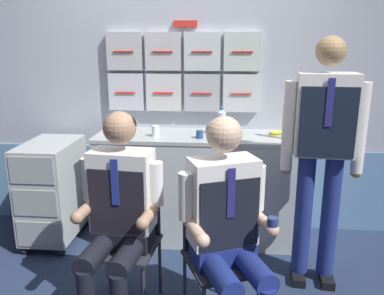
# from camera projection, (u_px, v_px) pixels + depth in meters

# --- Properties ---
(galley_bulkhead) EXTENTS (4.20, 0.14, 2.15)m
(galley_bulkhead) POSITION_uv_depth(u_px,v_px,m) (181.00, 113.00, 3.57)
(galley_bulkhead) COLOR #AEB4C3
(galley_bulkhead) RESTS_ON ground
(galley_counter) EXTENTS (1.79, 0.53, 0.93)m
(galley_counter) POSITION_uv_depth(u_px,v_px,m) (203.00, 187.00, 3.44)
(galley_counter) COLOR silver
(galley_counter) RESTS_ON ground
(service_trolley) EXTENTS (0.40, 0.65, 0.87)m
(service_trolley) POSITION_uv_depth(u_px,v_px,m) (53.00, 189.00, 3.39)
(service_trolley) COLOR black
(service_trolley) RESTS_ON ground
(folding_chair_left) EXTENTS (0.44, 0.44, 0.84)m
(folding_chair_left) POSITION_uv_depth(u_px,v_px,m) (129.00, 228.00, 2.59)
(folding_chair_left) COLOR #2D2D33
(folding_chair_left) RESTS_ON ground
(crew_member_left) EXTENTS (0.52, 0.66, 1.30)m
(crew_member_left) POSITION_uv_depth(u_px,v_px,m) (118.00, 209.00, 2.39)
(crew_member_left) COLOR black
(crew_member_left) RESTS_ON ground
(folding_chair_right) EXTENTS (0.52, 0.52, 0.84)m
(folding_chair_right) POSITION_uv_depth(u_px,v_px,m) (217.00, 241.00, 2.41)
(folding_chair_right) COLOR #2D2D33
(folding_chair_right) RESTS_ON ground
(crew_member_right) EXTENTS (0.58, 0.71, 1.30)m
(crew_member_right) POSITION_uv_depth(u_px,v_px,m) (228.00, 221.00, 2.22)
(crew_member_right) COLOR black
(crew_member_right) RESTS_ON ground
(crew_member_standing) EXTENTS (0.54, 0.28, 1.73)m
(crew_member_standing) POSITION_uv_depth(u_px,v_px,m) (323.00, 142.00, 2.66)
(crew_member_standing) COLOR black
(crew_member_standing) RESTS_ON ground
(water_bottle_tall) EXTENTS (0.07, 0.07, 0.23)m
(water_bottle_tall) POSITION_uv_depth(u_px,v_px,m) (221.00, 122.00, 3.30)
(water_bottle_tall) COLOR silver
(water_bottle_tall) RESTS_ON galley_counter
(water_bottle_short) EXTENTS (0.06, 0.06, 0.32)m
(water_bottle_short) POSITION_uv_depth(u_px,v_px,m) (286.00, 120.00, 3.15)
(water_bottle_short) COLOR silver
(water_bottle_short) RESTS_ON galley_counter
(espresso_cup_small) EXTENTS (0.06, 0.06, 0.06)m
(espresso_cup_small) POSITION_uv_depth(u_px,v_px,m) (200.00, 134.00, 3.20)
(espresso_cup_small) COLOR navy
(espresso_cup_small) RESTS_ON galley_counter
(paper_cup_tan) EXTENTS (0.06, 0.06, 0.09)m
(paper_cup_tan) POSITION_uv_depth(u_px,v_px,m) (155.00, 131.00, 3.26)
(paper_cup_tan) COLOR white
(paper_cup_tan) RESTS_ON galley_counter
(coffee_cup_white) EXTENTS (0.07, 0.07, 0.06)m
(coffee_cup_white) POSITION_uv_depth(u_px,v_px,m) (234.00, 134.00, 3.22)
(coffee_cup_white) COLOR tan
(coffee_cup_white) RESTS_ON galley_counter
(snack_banana) EXTENTS (0.17, 0.10, 0.04)m
(snack_banana) POSITION_uv_depth(u_px,v_px,m) (278.00, 132.00, 3.32)
(snack_banana) COLOR yellow
(snack_banana) RESTS_ON galley_counter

